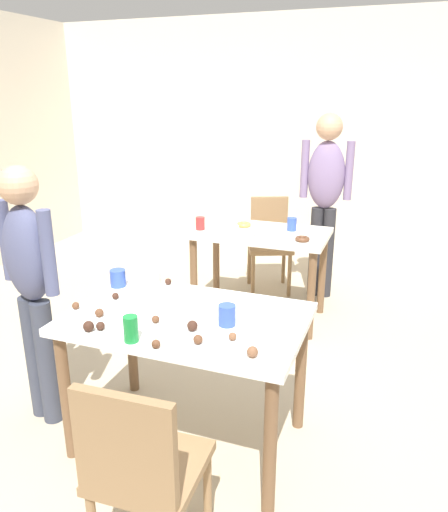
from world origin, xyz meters
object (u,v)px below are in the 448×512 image
at_px(dining_table_far, 260,245).
at_px(pitcher_far, 244,209).
at_px(person_girl_near, 30,277).
at_px(mixing_bowl, 146,279).
at_px(person_adult_far, 325,190).
at_px(dining_table_near, 187,334).
at_px(chair_far_table, 269,238).
at_px(soda_can, 131,329).
at_px(chair_near_table, 141,467).

xyz_separation_m(dining_table_far, pitcher_far, (-0.20, 0.20, 0.24)).
bearing_deg(pitcher_far, dining_table_far, -44.48).
distance_m(dining_table_far, person_girl_near, 1.91).
bearing_deg(mixing_bowl, person_adult_far, 71.03).
relative_size(dining_table_near, mixing_bowl, 7.18).
bearing_deg(person_girl_near, dining_table_near, 5.99).
relative_size(person_girl_near, pitcher_far, 6.10).
relative_size(dining_table_far, chair_far_table, 1.24).
bearing_deg(soda_can, person_adult_far, 80.63).
bearing_deg(soda_can, dining_table_far, 89.18).
height_order(chair_near_table, chair_far_table, same).
bearing_deg(chair_far_table, chair_near_table, -83.55).
distance_m(dining_table_far, chair_near_table, 2.41).
xyz_separation_m(person_girl_near, person_adult_far, (1.18, 2.37, 0.12)).
height_order(dining_table_near, mixing_bowl, mixing_bowl).
height_order(chair_near_table, pitcher_far, pitcher_far).
bearing_deg(pitcher_far, chair_near_table, -80.33).
bearing_deg(dining_table_near, mixing_bowl, 143.98).
relative_size(dining_table_far, person_adult_far, 0.66).
height_order(dining_table_far, soda_can, soda_can).
bearing_deg(chair_far_table, person_girl_near, -105.72).
height_order(dining_table_far, chair_far_table, chair_far_table).
relative_size(person_girl_near, soda_can, 12.02).
relative_size(dining_table_far, pitcher_far, 4.49).
bearing_deg(chair_far_table, dining_table_far, -81.11).
bearing_deg(dining_table_near, chair_far_table, 94.85).
height_order(mixing_bowl, soda_can, soda_can).
relative_size(chair_far_table, person_girl_near, 0.59).
bearing_deg(person_adult_far, soda_can, -99.37).
height_order(dining_table_near, chair_near_table, chair_near_table).
height_order(dining_table_near, person_girl_near, person_girl_near).
distance_m(dining_table_near, pitcher_far, 1.87).
xyz_separation_m(chair_near_table, mixing_bowl, (-0.53, 1.03, 0.30)).
distance_m(dining_table_near, person_girl_near, 0.90).
relative_size(dining_table_near, soda_can, 9.68).
relative_size(dining_table_far, mixing_bowl, 6.56).
bearing_deg(dining_table_far, dining_table_near, -86.80).
bearing_deg(mixing_bowl, chair_near_table, -62.90).
distance_m(person_adult_far, soda_can, 2.65).
bearing_deg(dining_table_far, soda_can, -90.82).
xyz_separation_m(person_girl_near, pitcher_far, (0.58, 1.93, -0.00)).
bearing_deg(person_girl_near, chair_far_table, 74.28).
distance_m(person_adult_far, mixing_bowl, 2.13).
bearing_deg(chair_near_table, chair_far_table, 96.45).
xyz_separation_m(chair_near_table, pitcher_far, (-0.44, 2.59, 0.37)).
distance_m(chair_near_table, pitcher_far, 2.66).
relative_size(person_girl_near, person_adult_far, 0.89).
height_order(chair_far_table, person_girl_near, person_girl_near).
xyz_separation_m(dining_table_near, chair_near_table, (0.15, -0.76, -0.15)).
distance_m(dining_table_far, person_adult_far, 0.84).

